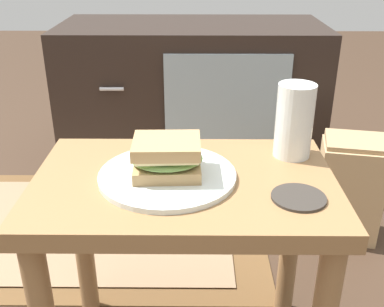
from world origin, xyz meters
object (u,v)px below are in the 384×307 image
at_px(plate, 167,176).
at_px(coaster, 299,197).
at_px(tv_cabinet, 192,100).
at_px(sandwich_front, 167,157).
at_px(beer_glass, 294,121).
at_px(paper_bag, 349,189).

relative_size(plate, coaster, 2.72).
xyz_separation_m(tv_cabinet, coaster, (0.19, -1.02, 0.17)).
relative_size(sandwich_front, beer_glass, 0.91).
xyz_separation_m(plate, coaster, (0.23, -0.07, -0.00)).
height_order(plate, sandwich_front, sandwich_front).
bearing_deg(tv_cabinet, plate, -92.26).
distance_m(tv_cabinet, beer_glass, 0.91).
distance_m(coaster, paper_bag, 0.70).
height_order(tv_cabinet, sandwich_front, tv_cabinet).
xyz_separation_m(coaster, paper_bag, (0.30, 0.56, -0.30)).
xyz_separation_m(plate, sandwich_front, (0.00, -0.00, 0.04)).
relative_size(tv_cabinet, paper_bag, 2.87).
bearing_deg(plate, sandwich_front, -5.36).
bearing_deg(tv_cabinet, sandwich_front, -92.26).
relative_size(tv_cabinet, coaster, 10.28).
distance_m(beer_glass, coaster, 0.19).
bearing_deg(paper_bag, sandwich_front, -137.24).
height_order(plate, paper_bag, plate).
xyz_separation_m(tv_cabinet, beer_glass, (0.21, -0.85, 0.24)).
xyz_separation_m(tv_cabinet, plate, (-0.04, -0.95, 0.17)).
bearing_deg(sandwich_front, beer_glass, 22.40).
xyz_separation_m(beer_glass, coaster, (-0.02, -0.17, -0.07)).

